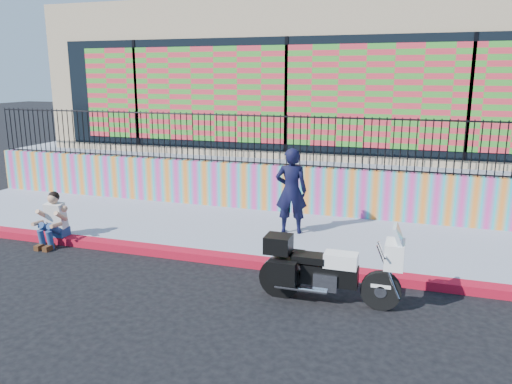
% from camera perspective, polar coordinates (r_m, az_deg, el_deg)
% --- Properties ---
extents(ground, '(90.00, 90.00, 0.00)m').
position_cam_1_polar(ground, '(9.22, -3.33, -8.07)').
color(ground, black).
rests_on(ground, ground).
extents(red_curb, '(16.00, 0.30, 0.15)m').
position_cam_1_polar(red_curb, '(9.19, -3.34, -7.64)').
color(red_curb, '#A40B1F').
rests_on(red_curb, ground).
extents(sidewalk, '(16.00, 3.00, 0.15)m').
position_cam_1_polar(sidewalk, '(10.66, -0.11, -4.64)').
color(sidewalk, gray).
rests_on(sidewalk, ground).
extents(mural_wall, '(16.00, 0.20, 1.10)m').
position_cam_1_polar(mural_wall, '(11.97, 2.26, 0.46)').
color(mural_wall, '#D83894').
rests_on(mural_wall, sidewalk).
extents(metal_fence, '(15.80, 0.04, 1.20)m').
position_cam_1_polar(metal_fence, '(11.77, 2.31, 5.93)').
color(metal_fence, black).
rests_on(metal_fence, mural_wall).
extents(elevated_platform, '(16.00, 10.00, 1.25)m').
position_cam_1_polar(elevated_platform, '(16.86, 6.99, 3.87)').
color(elevated_platform, gray).
rests_on(elevated_platform, ground).
extents(storefront_building, '(14.00, 8.06, 4.00)m').
position_cam_1_polar(storefront_building, '(16.43, 7.10, 12.81)').
color(storefront_building, tan).
rests_on(storefront_building, elevated_platform).
extents(police_motorcycle, '(2.09, 0.69, 1.30)m').
position_cam_1_polar(police_motorcycle, '(7.59, 8.13, -8.58)').
color(police_motorcycle, black).
rests_on(police_motorcycle, ground).
extents(police_officer, '(0.72, 0.54, 1.77)m').
position_cam_1_polar(police_officer, '(10.21, 4.05, 0.13)').
color(police_officer, black).
rests_on(police_officer, sidewalk).
extents(seated_man, '(0.54, 0.71, 1.06)m').
position_cam_1_polar(seated_man, '(10.75, -22.33, -3.42)').
color(seated_man, navy).
rests_on(seated_man, ground).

